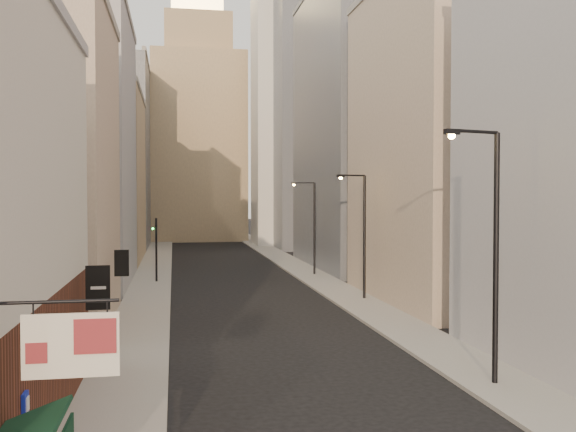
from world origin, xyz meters
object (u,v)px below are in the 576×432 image
at_px(clock_tower, 198,125).
at_px(traffic_light_left, 156,239).
at_px(white_tower, 283,108).
at_px(streetlamp_near, 491,242).
at_px(streetlamp_mid, 362,229).
at_px(streetlamp_far, 312,222).

xyz_separation_m(clock_tower, traffic_light_left, (-5.10, -50.27, -14.23)).
distance_m(white_tower, traffic_light_left, 42.49).
xyz_separation_m(streetlamp_near, traffic_light_left, (-12.15, 29.41, -1.70)).
bearing_deg(streetlamp_near, traffic_light_left, 97.58).
relative_size(clock_tower, streetlamp_mid, 5.58).
bearing_deg(white_tower, clock_tower, 128.16).
bearing_deg(traffic_light_left, white_tower, -89.17).
bearing_deg(clock_tower, white_tower, -51.84).
bearing_deg(clock_tower, streetlamp_near, -84.94).
height_order(white_tower, streetlamp_near, white_tower).
height_order(white_tower, traffic_light_left, white_tower).
bearing_deg(traffic_light_left, streetlamp_far, -144.63).
height_order(white_tower, streetlamp_mid, white_tower).
xyz_separation_m(clock_tower, white_tower, (11.00, -14.00, 0.97)).
bearing_deg(traffic_light_left, streetlamp_mid, 165.61).
bearing_deg(streetlamp_mid, traffic_light_left, 124.79).
bearing_deg(clock_tower, traffic_light_left, -95.79).
distance_m(clock_tower, white_tower, 17.83).
relative_size(clock_tower, streetlamp_far, 5.72).
distance_m(clock_tower, streetlamp_near, 80.96).
xyz_separation_m(clock_tower, streetlamp_mid, (8.02, -60.96, -13.04)).
relative_size(white_tower, streetlamp_far, 5.28).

